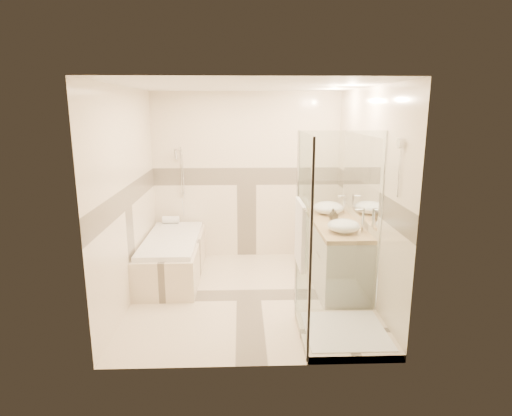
{
  "coord_description": "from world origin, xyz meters",
  "views": [
    {
      "loc": [
        -0.08,
        -4.91,
        2.26
      ],
      "look_at": [
        0.1,
        0.25,
        1.05
      ],
      "focal_mm": 30.0,
      "sensor_mm": 36.0,
      "label": 1
    }
  ],
  "objects_px": {
    "shower_enclosure": "(334,288)",
    "amenity_bottle_b": "(333,214)",
    "vessel_sink_near": "(328,208)",
    "vanity": "(335,253)",
    "vessel_sink_far": "(344,226)",
    "amenity_bottle_a": "(335,216)",
    "bathtub": "(173,255)"
  },
  "relations": [
    {
      "from": "vanity",
      "to": "amenity_bottle_b",
      "type": "bearing_deg",
      "value": 99.36
    },
    {
      "from": "bathtub",
      "to": "vessel_sink_far",
      "type": "bearing_deg",
      "value": -20.97
    },
    {
      "from": "bathtub",
      "to": "vanity",
      "type": "bearing_deg",
      "value": -9.25
    },
    {
      "from": "vessel_sink_far",
      "to": "shower_enclosure",
      "type": "bearing_deg",
      "value": -108.73
    },
    {
      "from": "vessel_sink_far",
      "to": "vanity",
      "type": "bearing_deg",
      "value": 87.55
    },
    {
      "from": "shower_enclosure",
      "to": "vessel_sink_far",
      "type": "xyz_separation_m",
      "value": [
        0.27,
        0.8,
        0.42
      ]
    },
    {
      "from": "shower_enclosure",
      "to": "amenity_bottle_b",
      "type": "distance_m",
      "value": 1.48
    },
    {
      "from": "vessel_sink_far",
      "to": "vessel_sink_near",
      "type": "bearing_deg",
      "value": 90.0
    },
    {
      "from": "vanity",
      "to": "amenity_bottle_a",
      "type": "height_order",
      "value": "amenity_bottle_a"
    },
    {
      "from": "vessel_sink_near",
      "to": "vessel_sink_far",
      "type": "distance_m",
      "value": 0.9
    },
    {
      "from": "vessel_sink_far",
      "to": "amenity_bottle_b",
      "type": "height_order",
      "value": "vessel_sink_far"
    },
    {
      "from": "vanity",
      "to": "amenity_bottle_b",
      "type": "relative_size",
      "value": 11.25
    },
    {
      "from": "shower_enclosure",
      "to": "amenity_bottle_b",
      "type": "height_order",
      "value": "shower_enclosure"
    },
    {
      "from": "shower_enclosure",
      "to": "vessel_sink_far",
      "type": "relative_size",
      "value": 5.36
    },
    {
      "from": "vessel_sink_near",
      "to": "amenity_bottle_a",
      "type": "relative_size",
      "value": 2.69
    },
    {
      "from": "vessel_sink_near",
      "to": "amenity_bottle_a",
      "type": "height_order",
      "value": "vessel_sink_near"
    },
    {
      "from": "vessel_sink_far",
      "to": "amenity_bottle_b",
      "type": "relative_size",
      "value": 2.64
    },
    {
      "from": "vessel_sink_near",
      "to": "shower_enclosure",
      "type": "bearing_deg",
      "value": -99.07
    },
    {
      "from": "amenity_bottle_a",
      "to": "amenity_bottle_b",
      "type": "height_order",
      "value": "amenity_bottle_a"
    },
    {
      "from": "shower_enclosure",
      "to": "amenity_bottle_b",
      "type": "bearing_deg",
      "value": 78.91
    },
    {
      "from": "bathtub",
      "to": "shower_enclosure",
      "type": "relative_size",
      "value": 0.83
    },
    {
      "from": "vanity",
      "to": "vessel_sink_near",
      "type": "distance_m",
      "value": 0.67
    },
    {
      "from": "vessel_sink_far",
      "to": "amenity_bottle_b",
      "type": "bearing_deg",
      "value": 90.0
    },
    {
      "from": "vessel_sink_near",
      "to": "amenity_bottle_b",
      "type": "xyz_separation_m",
      "value": [
        0.0,
        -0.32,
        -0.01
      ]
    },
    {
      "from": "shower_enclosure",
      "to": "amenity_bottle_b",
      "type": "xyz_separation_m",
      "value": [
        0.27,
        1.39,
        0.42
      ]
    },
    {
      "from": "vessel_sink_near",
      "to": "bathtub",
      "type": "bearing_deg",
      "value": -177.65
    },
    {
      "from": "bathtub",
      "to": "vessel_sink_near",
      "type": "xyz_separation_m",
      "value": [
        2.13,
        0.09,
        0.63
      ]
    },
    {
      "from": "bathtub",
      "to": "vessel_sink_far",
      "type": "distance_m",
      "value": 2.36
    },
    {
      "from": "vessel_sink_near",
      "to": "vanity",
      "type": "bearing_deg",
      "value": -87.39
    },
    {
      "from": "vanity",
      "to": "vessel_sink_near",
      "type": "height_order",
      "value": "vessel_sink_near"
    },
    {
      "from": "amenity_bottle_b",
      "to": "shower_enclosure",
      "type": "bearing_deg",
      "value": -101.09
    },
    {
      "from": "vessel_sink_far",
      "to": "amenity_bottle_a",
      "type": "relative_size",
      "value": 2.48
    }
  ]
}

